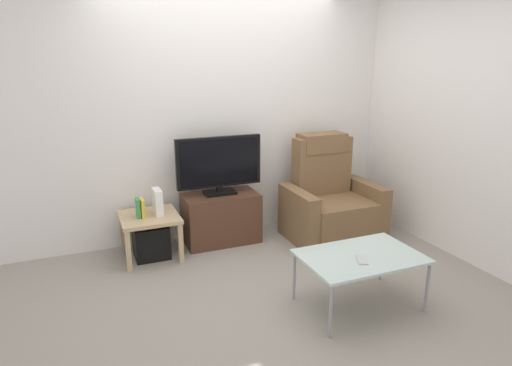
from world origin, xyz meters
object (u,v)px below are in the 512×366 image
object	(u,v)px
television	(219,164)
recliner_armchair	(330,202)
coffee_table	(361,258)
tv_stand	(221,218)
cell_phone	(362,260)
side_table	(150,222)
subwoofer_box	(151,241)
book_middle	(142,208)
game_console	(158,202)
book_leftmost	(138,208)

from	to	relation	value
television	recliner_armchair	size ratio (longest dim) A/B	0.82
television	coffee_table	world-z (taller)	television
tv_stand	cell_phone	xyz separation A→B (m)	(0.54, -1.69, 0.17)
television	side_table	xyz separation A→B (m)	(-0.74, -0.12, -0.47)
subwoofer_box	cell_phone	bearing A→B (deg)	-51.11
tv_stand	recliner_armchair	xyz separation A→B (m)	(1.15, -0.27, 0.11)
television	book_middle	world-z (taller)	television
tv_stand	television	bearing A→B (deg)	90.00
game_console	cell_phone	distance (m)	2.00
side_table	subwoofer_box	bearing A→B (deg)	-18.43
subwoofer_box	tv_stand	bearing A→B (deg)	7.39
tv_stand	book_middle	size ratio (longest dim) A/B	4.41
coffee_table	subwoofer_box	bearing A→B (deg)	131.31
cell_phone	book_middle	bearing A→B (deg)	156.17
recliner_armchair	cell_phone	world-z (taller)	recliner_armchair
cell_phone	recliner_armchair	bearing A→B (deg)	92.48
side_table	subwoofer_box	world-z (taller)	side_table
side_table	coffee_table	distance (m)	2.02
side_table	cell_phone	distance (m)	2.05
tv_stand	subwoofer_box	bearing A→B (deg)	-172.61
recliner_armchair	side_table	xyz separation A→B (m)	(-1.89, 0.17, -0.02)
recliner_armchair	book_middle	size ratio (longest dim) A/B	6.24
subwoofer_box	book_middle	bearing A→B (deg)	-161.47
book_leftmost	coffee_table	size ratio (longest dim) A/B	0.21
tv_stand	side_table	xyz separation A→B (m)	(-0.74, -0.10, 0.10)
tv_stand	book_middle	xyz separation A→B (m)	(-0.80, -0.12, 0.25)
recliner_armchair	side_table	bearing A→B (deg)	175.00
television	game_console	xyz separation A→B (m)	(-0.65, -0.11, -0.28)
side_table	game_console	distance (m)	0.21
television	coffee_table	bearing A→B (deg)	-70.20
side_table	game_console	xyz separation A→B (m)	(0.09, 0.01, 0.19)
book_leftmost	book_middle	world-z (taller)	book_leftmost
recliner_armchair	book_leftmost	world-z (taller)	recliner_armchair
tv_stand	television	xyz separation A→B (m)	(0.00, 0.02, 0.57)
television	book_leftmost	distance (m)	0.91
recliner_armchair	book_leftmost	bearing A→B (deg)	175.83
tv_stand	book_middle	bearing A→B (deg)	-171.75
side_table	book_leftmost	distance (m)	0.19
book_leftmost	coffee_table	xyz separation A→B (m)	(1.43, -1.49, -0.11)
tv_stand	television	distance (m)	0.57
television	cell_phone	bearing A→B (deg)	-72.44
book_leftmost	game_console	distance (m)	0.19
book_middle	cell_phone	xyz separation A→B (m)	(1.34, -1.57, -0.08)
subwoofer_box	book_middle	distance (m)	0.35
coffee_table	side_table	bearing A→B (deg)	131.31
subwoofer_box	game_console	xyz separation A→B (m)	(0.09, 0.01, 0.38)
tv_stand	recliner_armchair	bearing A→B (deg)	-13.24
book_middle	subwoofer_box	bearing A→B (deg)	18.53
side_table	subwoofer_box	size ratio (longest dim) A/B	1.68
coffee_table	book_middle	bearing A→B (deg)	132.94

